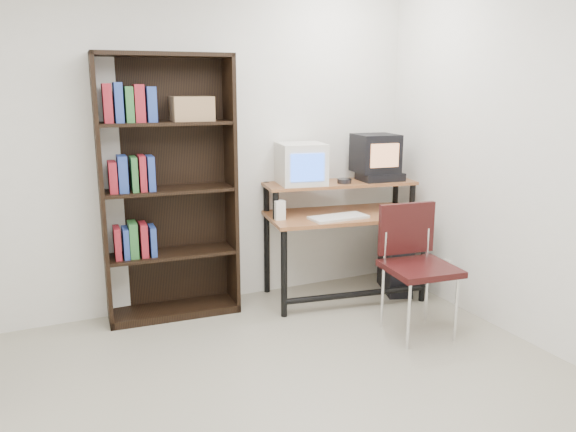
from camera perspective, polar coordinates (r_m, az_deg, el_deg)
name	(u,v)px	position (r m, az deg, el deg)	size (l,w,h in m)	color
back_wall	(183,148)	(4.53, -10.62, 6.78)	(4.00, 0.01, 2.60)	silver
computer_desk	(343,217)	(4.75, 5.65, -0.13)	(1.38, 0.84, 0.98)	#935830
crt_monitor	(301,164)	(4.66, 1.33, 5.26)	(0.43, 0.43, 0.35)	silver
vcr	(380,177)	(4.92, 9.33, 3.91)	(0.36, 0.26, 0.08)	black
crt_tv	(375,153)	(4.92, 8.87, 6.32)	(0.38, 0.38, 0.33)	black
cd_spindle	(344,182)	(4.74, 5.74, 3.49)	(0.12, 0.12, 0.05)	#26262B
keyboard	(339,218)	(4.54, 5.15, -0.23)	(0.47, 0.21, 0.04)	silver
mousepad	(386,215)	(4.76, 9.91, 0.06)	(0.22, 0.18, 0.01)	black
mouse	(389,214)	(4.74, 10.24, 0.25)	(0.10, 0.06, 0.03)	white
desk_speaker	(279,211)	(4.48, -0.88, 0.51)	(0.08, 0.07, 0.17)	silver
pc_tower	(395,268)	(5.07, 10.81, -5.18)	(0.20, 0.45, 0.42)	black
school_chair	(415,255)	(4.19, 12.76, -3.86)	(0.52, 0.52, 0.94)	black
bookshelf	(167,187)	(4.39, -12.17, 2.89)	(1.03, 0.40, 2.01)	black
wall_outlet	(447,267)	(4.91, 15.83, -4.98)	(0.02, 0.08, 0.12)	beige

